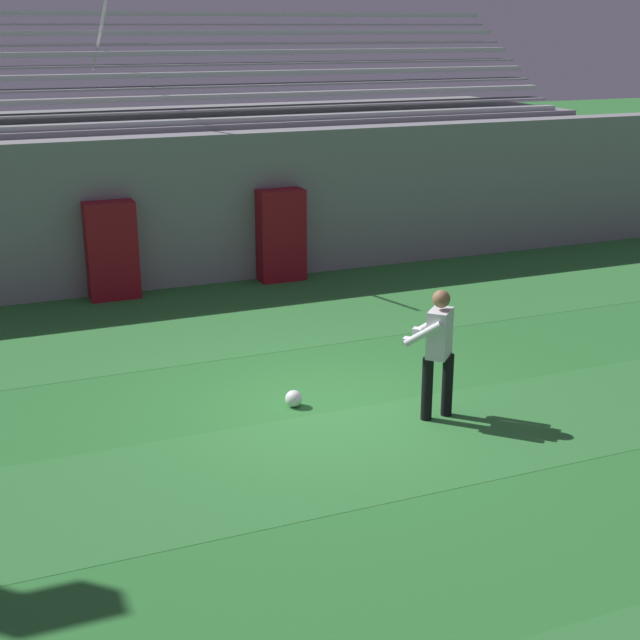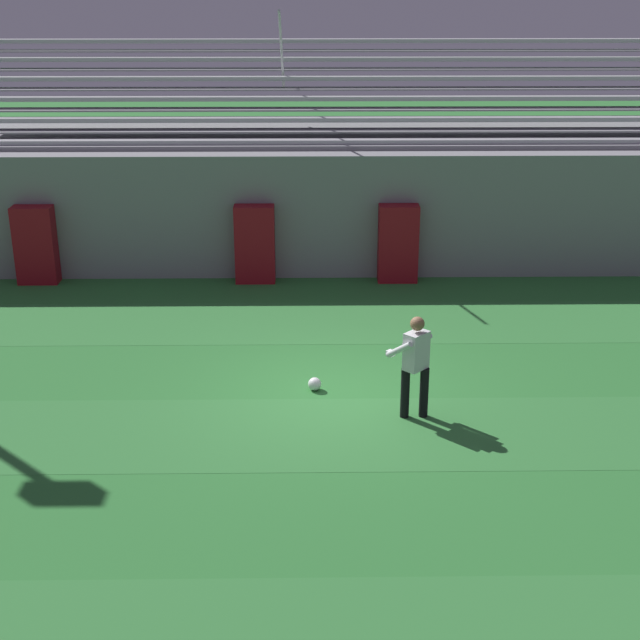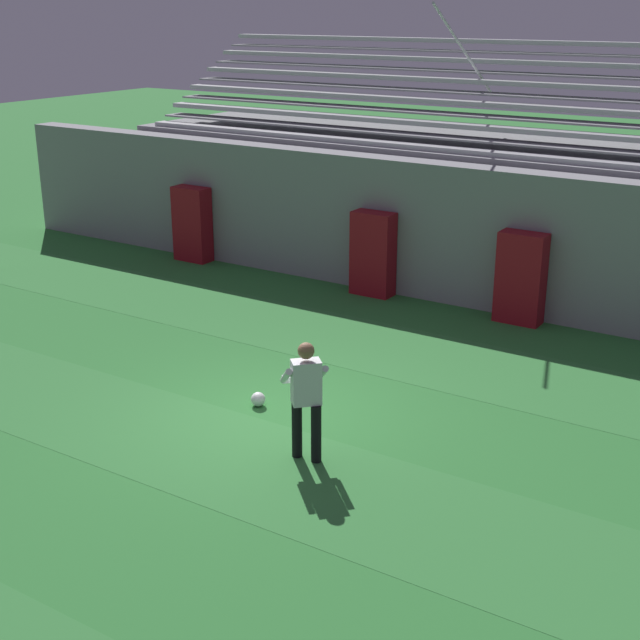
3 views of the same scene
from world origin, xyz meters
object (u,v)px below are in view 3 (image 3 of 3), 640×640
(goalkeeper, at_px, (306,393))
(soccer_ball, at_px, (258,399))
(padding_pillar_gate_left, at_px, (373,254))
(padding_pillar_gate_right, at_px, (521,278))
(padding_pillar_far_left, at_px, (192,224))

(goalkeeper, distance_m, soccer_ball, 2.01)
(padding_pillar_gate_left, distance_m, goalkeeper, 7.31)
(soccer_ball, bearing_deg, padding_pillar_gate_left, 102.56)
(padding_pillar_gate_left, distance_m, padding_pillar_gate_right, 3.21)
(padding_pillar_far_left, xyz_separation_m, soccer_ball, (6.18, -5.77, -0.77))
(padding_pillar_gate_right, height_order, padding_pillar_far_left, same)
(padding_pillar_gate_left, bearing_deg, soccer_ball, -77.44)
(padding_pillar_gate_right, xyz_separation_m, goalkeeper, (-0.40, -6.75, 0.07))
(soccer_ball, bearing_deg, goalkeeper, -32.60)
(padding_pillar_gate_right, height_order, goalkeeper, padding_pillar_gate_right)
(padding_pillar_gate_right, distance_m, goalkeeper, 6.76)
(padding_pillar_gate_right, xyz_separation_m, soccer_ball, (-1.93, -5.77, -0.77))
(padding_pillar_gate_right, bearing_deg, soccer_ball, -108.49)
(soccer_ball, bearing_deg, padding_pillar_far_left, 136.97)
(padding_pillar_gate_right, relative_size, goalkeeper, 1.05)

